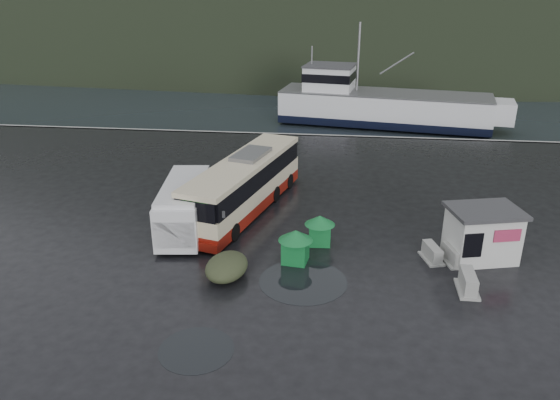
# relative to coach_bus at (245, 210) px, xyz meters

# --- Properties ---
(ground) EXTENTS (160.00, 160.00, 0.00)m
(ground) POSITION_rel_coach_bus_xyz_m (1.90, -3.99, 0.00)
(ground) COLOR black
(ground) RESTS_ON ground
(harbor_water) EXTENTS (300.00, 180.00, 0.02)m
(harbor_water) POSITION_rel_coach_bus_xyz_m (1.90, 106.01, 0.00)
(harbor_water) COLOR black
(harbor_water) RESTS_ON ground
(quay_edge) EXTENTS (160.00, 0.60, 1.50)m
(quay_edge) POSITION_rel_coach_bus_xyz_m (1.90, 16.01, 0.00)
(quay_edge) COLOR #999993
(quay_edge) RESTS_ON ground
(headland) EXTENTS (780.00, 540.00, 570.00)m
(headland) POSITION_rel_coach_bus_xyz_m (11.90, 246.01, 0.00)
(headland) COLOR black
(headland) RESTS_ON ground
(coach_bus) EXTENTS (5.59, 11.52, 3.15)m
(coach_bus) POSITION_rel_coach_bus_xyz_m (0.00, 0.00, 0.00)
(coach_bus) COLOR beige
(coach_bus) RESTS_ON ground
(white_van) EXTENTS (2.84, 6.44, 2.61)m
(white_van) POSITION_rel_coach_bus_xyz_m (-2.59, -2.91, 0.00)
(white_van) COLOR silver
(white_van) RESTS_ON ground
(waste_bin_left) EXTENTS (1.14, 1.14, 1.49)m
(waste_bin_left) POSITION_rel_coach_bus_xyz_m (4.33, -3.64, 0.00)
(waste_bin_left) COLOR #136C30
(waste_bin_left) RESTS_ON ground
(waste_bin_right) EXTENTS (1.27, 1.27, 1.59)m
(waste_bin_right) POSITION_rel_coach_bus_xyz_m (3.32, -5.60, 0.00)
(waste_bin_right) COLOR #136C30
(waste_bin_right) RESTS_ON ground
(dome_tent) EXTENTS (2.10, 2.70, 0.97)m
(dome_tent) POSITION_rel_coach_bus_xyz_m (0.47, -7.31, 0.00)
(dome_tent) COLOR #333A23
(dome_tent) RESTS_ON ground
(ticket_kiosk) EXTENTS (3.65, 3.10, 2.48)m
(ticket_kiosk) POSITION_rel_coach_bus_xyz_m (11.81, -4.26, 0.00)
(ticket_kiosk) COLOR silver
(ticket_kiosk) RESTS_ON ground
(jersey_barrier_a) EXTENTS (1.17, 1.69, 0.77)m
(jersey_barrier_a) POSITION_rel_coach_bus_xyz_m (10.48, -4.82, 0.00)
(jersey_barrier_a) COLOR #999993
(jersey_barrier_a) RESTS_ON ground
(jersey_barrier_b) EXTENTS (0.85, 1.66, 0.82)m
(jersey_barrier_b) POSITION_rel_coach_bus_xyz_m (10.69, -7.29, 0.00)
(jersey_barrier_b) COLOR #999993
(jersey_barrier_b) RESTS_ON ground
(jersey_barrier_c) EXTENTS (1.10, 1.61, 0.73)m
(jersey_barrier_c) POSITION_rel_coach_bus_xyz_m (9.58, -4.71, 0.00)
(jersey_barrier_c) COLOR #999993
(jersey_barrier_c) RESTS_ON ground
(fishing_trawler) EXTENTS (24.20, 8.99, 9.47)m
(fishing_trawler) POSITION_rel_coach_bus_xyz_m (9.19, 25.63, 0.00)
(fishing_trawler) COLOR silver
(fishing_trawler) RESTS_ON ground
(puddles) EXTENTS (6.65, 8.34, 0.01)m
(puddles) POSITION_rel_coach_bus_xyz_m (2.70, -9.01, 0.01)
(puddles) COLOR black
(puddles) RESTS_ON ground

